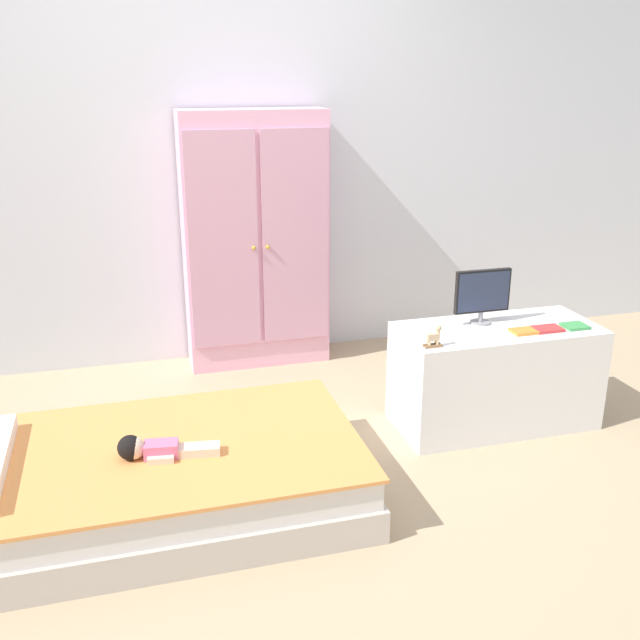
% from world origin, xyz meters
% --- Properties ---
extents(ground_plane, '(10.00, 10.00, 0.02)m').
position_xyz_m(ground_plane, '(0.00, 0.00, -0.01)').
color(ground_plane, tan).
extents(back_wall, '(6.40, 0.05, 2.70)m').
position_xyz_m(back_wall, '(0.00, 1.57, 1.35)').
color(back_wall, silver).
rests_on(back_wall, ground_plane).
extents(bed, '(1.72, 0.96, 0.27)m').
position_xyz_m(bed, '(-0.51, -0.07, 0.14)').
color(bed, beige).
rests_on(bed, ground_plane).
extents(doll, '(0.39, 0.14, 0.10)m').
position_xyz_m(doll, '(-0.49, -0.14, 0.31)').
color(doll, '#D6668E').
rests_on(doll, bed).
extents(wardrobe, '(0.83, 0.31, 1.49)m').
position_xyz_m(wardrobe, '(0.24, 1.39, 0.75)').
color(wardrobe, '#EFADCC').
rests_on(wardrobe, ground_plane).
extents(tv_stand, '(0.98, 0.45, 0.51)m').
position_xyz_m(tv_stand, '(1.21, 0.25, 0.26)').
color(tv_stand, white).
rests_on(tv_stand, ground_plane).
extents(tv_monitor, '(0.29, 0.10, 0.27)m').
position_xyz_m(tv_monitor, '(1.15, 0.33, 0.67)').
color(tv_monitor, '#99999E').
rests_on(tv_monitor, tv_stand).
extents(rocking_horse_toy, '(0.08, 0.04, 0.10)m').
position_xyz_m(rocking_horse_toy, '(0.80, 0.10, 0.56)').
color(rocking_horse_toy, '#8E6642').
rests_on(rocking_horse_toy, tv_stand).
extents(book_orange, '(0.12, 0.09, 0.01)m').
position_xyz_m(book_orange, '(1.28, 0.15, 0.52)').
color(book_orange, orange).
rests_on(book_orange, tv_stand).
extents(book_red, '(0.14, 0.10, 0.01)m').
position_xyz_m(book_red, '(1.41, 0.15, 0.52)').
color(book_red, '#CC3838').
rests_on(book_red, tv_stand).
extents(book_green, '(0.11, 0.10, 0.01)m').
position_xyz_m(book_green, '(1.57, 0.15, 0.52)').
color(book_green, '#429E51').
rests_on(book_green, tv_stand).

